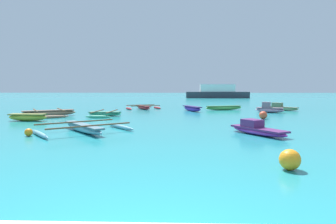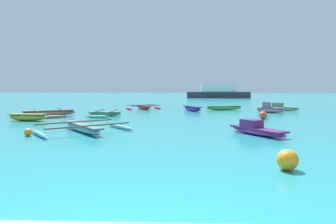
{
  "view_description": "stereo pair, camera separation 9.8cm",
  "coord_description": "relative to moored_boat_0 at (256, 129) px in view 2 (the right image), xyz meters",
  "views": [
    {
      "loc": [
        0.4,
        -3.23,
        2.1
      ],
      "look_at": [
        -0.36,
        19.4,
        0.25
      ],
      "focal_mm": 32.0,
      "sensor_mm": 36.0,
      "label": 1
    },
    {
      "loc": [
        0.5,
        -3.23,
        2.1
      ],
      "look_at": [
        -0.36,
        19.4,
        0.25
      ],
      "focal_mm": 32.0,
      "sensor_mm": 36.0,
      "label": 2
    }
  ],
  "objects": [
    {
      "name": "mooring_buoy_0",
      "position": [
        -10.02,
        -0.8,
        -0.06
      ],
      "size": [
        0.34,
        0.34,
        0.34
      ],
      "color": "orange",
      "rests_on": "ground_plane"
    },
    {
      "name": "moored_boat_2",
      "position": [
        -9.02,
        8.61,
        -0.05
      ],
      "size": [
        2.46,
        3.67,
        0.38
      ],
      "rotation": [
        0.0,
        0.0,
        -0.02
      ],
      "color": "#43B78A",
      "rests_on": "ground_plane"
    },
    {
      "name": "moored_boat_5",
      "position": [
        4.1,
        11.93,
        0.08
      ],
      "size": [
        2.41,
        1.57,
        0.89
      ],
      "rotation": [
        0.0,
        0.0,
        -0.4
      ],
      "color": "#D694B3",
      "rests_on": "ground_plane"
    },
    {
      "name": "moored_boat_9",
      "position": [
        5.98,
        14.63,
        0.02
      ],
      "size": [
        2.68,
        2.74,
        0.7
      ],
      "rotation": [
        0.0,
        0.0,
        -0.8
      ],
      "color": "#9DB47B",
      "rests_on": "ground_plane"
    },
    {
      "name": "moored_boat_6",
      "position": [
        -13.06,
        5.08,
        0.02
      ],
      "size": [
        2.48,
        0.81,
        0.45
      ],
      "rotation": [
        0.0,
        0.0,
        -0.05
      ],
      "color": "#ABB035",
      "rests_on": "ground_plane"
    },
    {
      "name": "moored_boat_7",
      "position": [
        -8.03,
        0.46,
        -0.03
      ],
      "size": [
        4.93,
        4.71,
        0.43
      ],
      "rotation": [
        0.0,
        0.0,
        -0.9
      ],
      "color": "#64A2B8",
      "rests_on": "ground_plane"
    },
    {
      "name": "mooring_buoy_1",
      "position": [
        -0.7,
        -5.83,
        0.04
      ],
      "size": [
        0.54,
        0.54,
        0.54
      ],
      "color": "orange",
      "rests_on": "ground_plane"
    },
    {
      "name": "moored_boat_8",
      "position": [
        -2.3,
        13.22,
        0.02
      ],
      "size": [
        1.75,
        2.99,
        0.45
      ],
      "rotation": [
        0.0,
        0.0,
        -1.15
      ],
      "color": "#472394",
      "rests_on": "ground_plane"
    },
    {
      "name": "moored_boat_3",
      "position": [
        -6.96,
        15.61,
        -0.04
      ],
      "size": [
        3.65,
        3.15,
        0.41
      ],
      "rotation": [
        0.0,
        0.0,
        -1.1
      ],
      "color": "red",
      "rests_on": "ground_plane"
    },
    {
      "name": "distant_ferry",
      "position": [
        4.41,
        47.9,
        0.9
      ],
      "size": [
        12.62,
        2.78,
        2.78
      ],
      "color": "#2D333D",
      "rests_on": "ground_plane"
    },
    {
      "name": "moored_boat_1",
      "position": [
        0.73,
        14.76,
        -0.01
      ],
      "size": [
        3.62,
        1.5,
        0.4
      ],
      "rotation": [
        0.0,
        0.0,
        0.29
      ],
      "color": "#5CB350",
      "rests_on": "ground_plane"
    },
    {
      "name": "moored_boat_4",
      "position": [
        -13.05,
        8.12,
        0.01
      ],
      "size": [
        3.73,
        4.13,
        0.51
      ],
      "rotation": [
        0.0,
        0.0,
        0.54
      ],
      "color": "#A47257",
      "rests_on": "ground_plane"
    },
    {
      "name": "moored_boat_0",
      "position": [
        0.0,
        0.0,
        0.0
      ],
      "size": [
        2.25,
        3.08,
        0.65
      ],
      "rotation": [
        0.0,
        0.0,
        -1.04
      ],
      "color": "purple",
      "rests_on": "ground_plane"
    },
    {
      "name": "mooring_buoy_2",
      "position": [
        2.15,
        6.73,
        0.03
      ],
      "size": [
        0.53,
        0.53,
        0.53
      ],
      "color": "#E54C2D",
      "rests_on": "ground_plane"
    }
  ]
}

